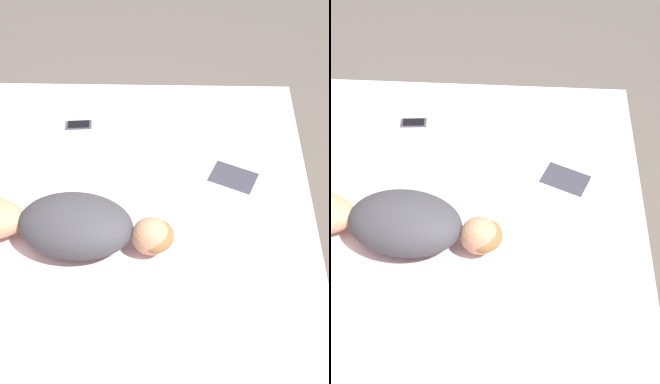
{
  "view_description": "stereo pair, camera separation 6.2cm",
  "coord_description": "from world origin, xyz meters",
  "views": [
    {
      "loc": [
        1.57,
        0.45,
        2.46
      ],
      "look_at": [
        -0.08,
        0.42,
        0.49
      ],
      "focal_mm": 50.0,
      "sensor_mm": 36.0,
      "label": 1
    },
    {
      "loc": [
        1.57,
        0.52,
        2.46
      ],
      "look_at": [
        -0.08,
        0.42,
        0.49
      ],
      "focal_mm": 50.0,
      "sensor_mm": 36.0,
      "label": 2
    }
  ],
  "objects": [
    {
      "name": "person",
      "position": [
        0.15,
        -0.11,
        0.54
      ],
      "size": [
        0.41,
        1.23,
        0.21
      ],
      "rotation": [
        0.0,
        0.0,
        -0.11
      ],
      "color": "#A37556",
      "rests_on": "bed"
    },
    {
      "name": "cell_phone",
      "position": [
        -0.59,
        -0.06,
        0.45
      ],
      "size": [
        0.08,
        0.15,
        0.01
      ],
      "rotation": [
        0.0,
        0.0,
        0.07
      ],
      "color": "#333842",
      "rests_on": "bed"
    },
    {
      "name": "bed",
      "position": [
        0.0,
        0.0,
        0.22
      ],
      "size": [
        1.94,
        2.34,
        0.44
      ],
      "color": "tan",
      "rests_on": "ground_plane"
    },
    {
      "name": "open_magazine",
      "position": [
        -0.32,
        0.81,
        0.45
      ],
      "size": [
        0.56,
        0.48,
        0.01
      ],
      "rotation": [
        0.0,
        0.0,
        -0.41
      ],
      "color": "white",
      "rests_on": "bed"
    },
    {
      "name": "ground_plane",
      "position": [
        0.0,
        0.0,
        0.0
      ],
      "size": [
        12.0,
        12.0,
        0.0
      ],
      "primitive_type": "plane",
      "color": "#4C4742"
    }
  ]
}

